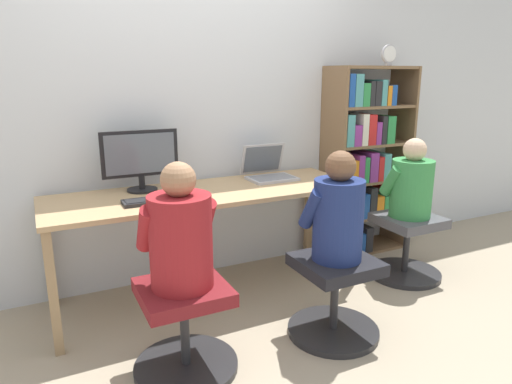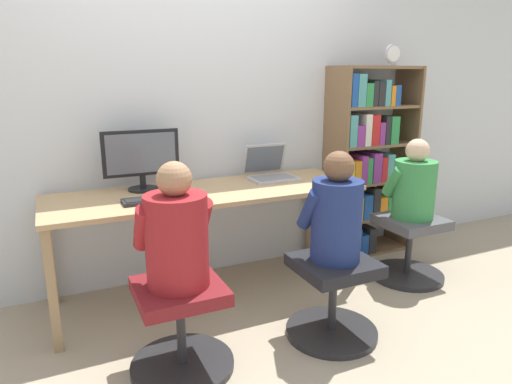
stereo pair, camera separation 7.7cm
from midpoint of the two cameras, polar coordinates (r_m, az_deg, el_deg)
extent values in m
plane|color=tan|center=(3.05, -2.74, -15.14)|extent=(14.00, 14.00, 0.00)
cube|color=silver|center=(3.37, -7.93, 10.82)|extent=(10.00, 0.05, 2.60)
cube|color=tan|center=(3.07, -5.33, -0.05)|extent=(2.09, 0.69, 0.03)
cube|color=#9C7D56|center=(2.75, -23.39, -11.36)|extent=(0.05, 0.05, 0.72)
cube|color=#9C7D56|center=(3.40, 12.92, -5.60)|extent=(0.05, 0.05, 0.72)
cube|color=#9C7D56|center=(3.32, -23.77, -7.01)|extent=(0.05, 0.05, 0.72)
cube|color=#9C7D56|center=(3.87, 7.45, -2.87)|extent=(0.05, 0.05, 0.72)
cylinder|color=black|center=(3.14, -13.22, 0.37)|extent=(0.20, 0.20, 0.01)
cylinder|color=black|center=(3.13, -13.28, 1.26)|extent=(0.04, 0.04, 0.09)
cube|color=black|center=(3.10, -13.48, 4.77)|extent=(0.50, 0.02, 0.30)
cube|color=slate|center=(3.08, -13.44, 4.74)|extent=(0.45, 0.01, 0.26)
cube|color=#B7B7BC|center=(3.36, 2.86, 1.67)|extent=(0.34, 0.24, 0.02)
cube|color=gray|center=(3.35, 2.86, 1.87)|extent=(0.30, 0.19, 0.00)
cube|color=#B7B7BC|center=(3.47, 1.68, 4.20)|extent=(0.34, 0.08, 0.23)
cube|color=slate|center=(3.46, 1.72, 4.16)|extent=(0.30, 0.07, 0.20)
cube|color=#232326|center=(2.85, -11.81, -0.95)|extent=(0.38, 0.14, 0.02)
cube|color=black|center=(2.84, -11.83, -0.69)|extent=(0.35, 0.11, 0.00)
ellipsoid|color=black|center=(2.91, -7.14, -0.32)|extent=(0.06, 0.11, 0.03)
cylinder|color=#262628|center=(2.60, -8.26, -20.56)|extent=(0.54, 0.54, 0.04)
cylinder|color=#262628|center=(2.49, -8.44, -16.70)|extent=(0.05, 0.05, 0.37)
cube|color=maroon|center=(2.39, -8.64, -12.14)|extent=(0.43, 0.42, 0.07)
cylinder|color=#262628|center=(2.89, 10.17, -16.76)|extent=(0.54, 0.54, 0.04)
cylinder|color=#262628|center=(2.79, 10.36, -13.16)|extent=(0.05, 0.05, 0.37)
cube|color=black|center=(2.70, 10.57, -8.98)|extent=(0.43, 0.42, 0.07)
cylinder|color=maroon|center=(2.28, -8.89, -6.06)|extent=(0.31, 0.31, 0.47)
sphere|color=#A87A56|center=(2.19, -9.21, 1.60)|extent=(0.17, 0.17, 0.17)
cylinder|color=maroon|center=(2.29, -12.99, -4.38)|extent=(0.09, 0.21, 0.27)
cylinder|color=maroon|center=(2.36, -5.97, -3.50)|extent=(0.09, 0.21, 0.27)
cylinder|color=navy|center=(2.60, 10.84, -3.56)|extent=(0.28, 0.28, 0.47)
sphere|color=brown|center=(2.53, 11.17, 3.13)|extent=(0.17, 0.17, 0.17)
cylinder|color=navy|center=(2.56, 7.59, -2.13)|extent=(0.08, 0.20, 0.26)
cylinder|color=navy|center=(2.71, 12.41, -1.41)|extent=(0.08, 0.20, 0.26)
cube|color=brown|center=(3.78, 10.36, 3.25)|extent=(0.02, 0.33, 1.57)
cube|color=brown|center=(4.23, 18.44, 3.93)|extent=(0.02, 0.33, 1.57)
cube|color=brown|center=(4.20, 13.96, -6.82)|extent=(0.70, 0.32, 0.02)
cube|color=brown|center=(4.10, 14.22, -2.77)|extent=(0.70, 0.32, 0.02)
cube|color=brown|center=(4.02, 14.49, 1.45)|extent=(0.70, 0.32, 0.02)
cube|color=brown|center=(3.97, 14.77, 5.81)|extent=(0.70, 0.32, 0.02)
cube|color=brown|center=(3.94, 15.06, 10.27)|extent=(0.70, 0.32, 0.02)
cube|color=brown|center=(3.93, 15.36, 14.78)|extent=(0.70, 0.32, 0.02)
cube|color=gold|center=(3.96, 11.06, -6.22)|extent=(0.09, 0.24, 0.20)
cube|color=#1E4C9E|center=(4.00, 12.24, -5.89)|extent=(0.08, 0.21, 0.23)
cube|color=#1E4C9E|center=(4.05, 13.19, -6.10)|extent=(0.07, 0.20, 0.17)
cube|color=#262628|center=(4.09, 14.09, -5.61)|extent=(0.07, 0.20, 0.22)
cube|color=gold|center=(3.86, 11.23, -1.54)|extent=(0.08, 0.25, 0.25)
cube|color=gold|center=(3.93, 12.11, -1.72)|extent=(0.09, 0.28, 0.20)
cube|color=#1E4C9E|center=(3.98, 13.33, -1.53)|extent=(0.09, 0.25, 0.21)
cube|color=#262628|center=(4.02, 14.37, -1.07)|extent=(0.07, 0.24, 0.26)
cube|color=orange|center=(4.06, 15.41, -1.60)|extent=(0.08, 0.19, 0.17)
cube|color=#2D8C47|center=(4.13, 15.94, -1.40)|extent=(0.06, 0.25, 0.17)
cube|color=red|center=(4.16, 16.59, -0.88)|extent=(0.05, 0.25, 0.23)
cube|color=gold|center=(3.79, 11.31, 2.53)|extent=(0.07, 0.25, 0.19)
cube|color=orange|center=(3.81, 12.40, 2.52)|extent=(0.06, 0.19, 0.19)
cube|color=#8C338C|center=(3.86, 12.89, 2.94)|extent=(0.06, 0.25, 0.23)
cube|color=#2D8C47|center=(3.90, 13.47, 2.88)|extent=(0.05, 0.27, 0.21)
cube|color=#8C338C|center=(3.95, 14.33, 3.19)|extent=(0.08, 0.27, 0.24)
cube|color=red|center=(3.98, 15.43, 2.91)|extent=(0.05, 0.21, 0.20)
cube|color=teal|center=(4.04, 15.82, 3.21)|extent=(0.07, 0.28, 0.22)
cube|color=teal|center=(3.71, 11.90, 7.53)|extent=(0.07, 0.19, 0.25)
cube|color=#8C338C|center=(3.79, 12.49, 7.00)|extent=(0.07, 0.25, 0.17)
cube|color=silver|center=(3.81, 13.49, 7.64)|extent=(0.06, 0.22, 0.25)
cube|color=red|center=(3.86, 14.29, 7.62)|extent=(0.08, 0.23, 0.24)
cube|color=#8C338C|center=(3.92, 14.86, 7.22)|extent=(0.05, 0.27, 0.18)
cube|color=#262628|center=(3.93, 15.79, 7.53)|extent=(0.05, 0.21, 0.23)
cube|color=#2D8C47|center=(3.98, 16.64, 7.51)|extent=(0.08, 0.20, 0.22)
cube|color=#1E4C9E|center=(3.71, 11.68, 12.36)|extent=(0.05, 0.26, 0.25)
cube|color=teal|center=(3.75, 12.58, 12.32)|extent=(0.07, 0.26, 0.25)
cube|color=#2D8C47|center=(3.79, 13.57, 11.76)|extent=(0.07, 0.23, 0.18)
cube|color=#262628|center=(3.84, 14.16, 11.86)|extent=(0.05, 0.26, 0.19)
cube|color=#262628|center=(3.87, 14.85, 11.83)|extent=(0.06, 0.26, 0.19)
cube|color=teal|center=(3.92, 15.48, 11.90)|extent=(0.05, 0.27, 0.20)
cube|color=orange|center=(3.92, 16.48, 11.50)|extent=(0.04, 0.19, 0.16)
cube|color=#1E4C9E|center=(3.97, 16.79, 11.54)|extent=(0.05, 0.24, 0.16)
cube|color=#B2B2B7|center=(3.89, 17.21, 14.99)|extent=(0.05, 0.03, 0.02)
cylinder|color=#B2B2B7|center=(3.89, 17.30, 16.18)|extent=(0.14, 0.02, 0.14)
cylinder|color=white|center=(3.89, 17.43, 16.17)|extent=(0.12, 0.00, 0.12)
cylinder|color=#262628|center=(3.75, 18.86, -9.75)|extent=(0.54, 0.54, 0.04)
cylinder|color=#262628|center=(3.67, 19.12, -6.83)|extent=(0.05, 0.05, 0.37)
cube|color=#4C4C51|center=(3.60, 19.41, -3.53)|extent=(0.43, 0.42, 0.07)
cylinder|color=#388C47|center=(3.54, 19.74, 0.30)|extent=(0.30, 0.30, 0.43)
sphere|color=beige|center=(3.48, 20.14, 4.90)|extent=(0.17, 0.17, 0.17)
cylinder|color=#388C47|center=(3.47, 17.43, 1.28)|extent=(0.08, 0.19, 0.24)
cylinder|color=#388C47|center=(3.67, 20.77, 1.68)|extent=(0.08, 0.19, 0.24)
camera|label=1|loc=(0.04, -89.26, 0.19)|focal=32.00mm
camera|label=2|loc=(0.04, 90.74, -0.19)|focal=32.00mm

